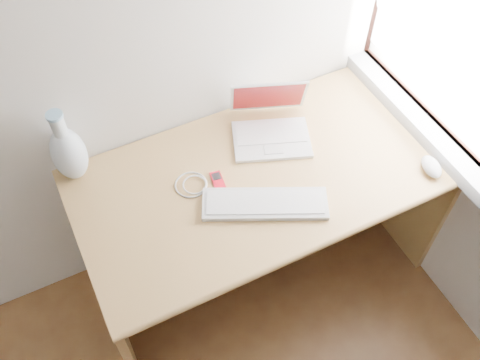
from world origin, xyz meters
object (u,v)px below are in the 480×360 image
desk (253,190)px  laptop (267,126)px  vase (69,152)px  external_keyboard (265,204)px

desk → laptop: bearing=39.5°
laptop → vase: (-0.74, 0.13, 0.08)m
desk → vase: (-0.64, 0.21, 0.35)m
laptop → desk: bearing=-119.3°
laptop → external_keyboard: 0.35m
desk → external_keyboard: (-0.07, -0.23, 0.23)m
external_keyboard → vase: 0.73m
laptop → vase: vase is taller
laptop → external_keyboard: bearing=-97.9°
desk → laptop: size_ratio=4.07×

